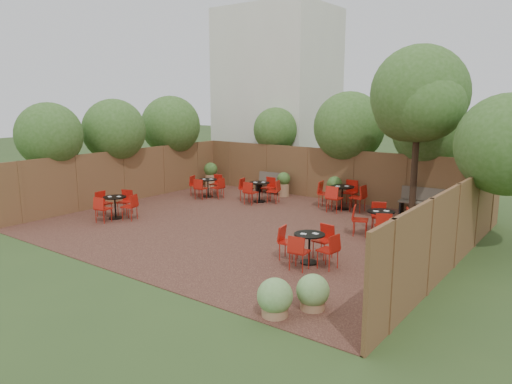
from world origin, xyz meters
The scene contains 13 objects.
ground centered at (0.00, 0.00, 0.00)m, with size 80.00×80.00×0.00m, color #354F23.
courtyard_paving centered at (0.00, 0.00, 0.01)m, with size 12.00×10.00×0.02m, color #341C15.
fence_back centered at (0.00, 5.00, 1.00)m, with size 12.00×0.08×2.00m, color brown.
fence_left centered at (-6.00, 0.00, 1.00)m, with size 0.08×10.00×2.00m, color brown.
fence_right centered at (6.00, 0.00, 1.00)m, with size 0.08×10.00×2.00m, color brown.
neighbour_building centered at (-4.50, 8.00, 4.00)m, with size 5.00×4.00×8.00m, color silver.
overhang_foliage centered at (-0.99, 3.03, 2.75)m, with size 15.75×10.72×2.72m.
courtyard_tree centered at (3.86, 3.28, 3.87)m, with size 2.98×2.92×5.47m.
park_bench_left centered at (-2.41, 4.62, 0.47)m, with size 1.43×0.55×0.87m.
park_bench_right centered at (3.77, 4.63, 0.50)m, with size 1.54×0.62×0.93m.
bistro_tables centered at (-0.15, 1.35, 0.46)m, with size 9.38×7.30×0.95m.
planters centered at (-0.29, 3.26, 0.59)m, with size 10.89×4.38×1.11m.
low_shrubs centered at (4.74, -3.42, 0.36)m, with size 2.08×3.62×0.71m.
Camera 1 is at (8.70, -11.36, 3.93)m, focal length 33.57 mm.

